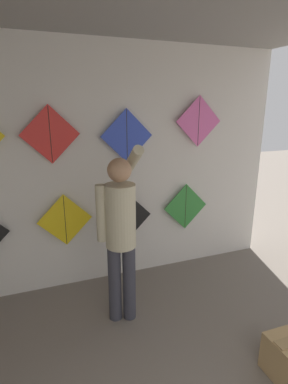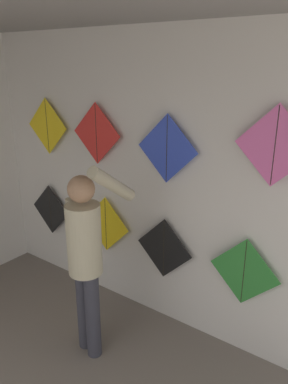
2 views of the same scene
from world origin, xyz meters
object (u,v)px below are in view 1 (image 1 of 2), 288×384
object	(u,v)px
kite_1	(65,220)
kite_6	(127,136)
kite_7	(199,121)
kite_3	(186,207)
shopkeeper	(120,227)
kite_5	(50,135)
kite_2	(127,217)

from	to	relation	value
kite_1	kite_6	xyz separation A→B (m)	(0.75, 0.00, 0.92)
kite_7	kite_3	bearing A→B (deg)	180.00
kite_3	kite_6	xyz separation A→B (m)	(-0.79, 0.00, 0.94)
kite_1	kite_3	xyz separation A→B (m)	(1.54, 0.00, -0.02)
kite_6	kite_7	bearing A→B (deg)	0.00
kite_6	kite_3	bearing A→B (deg)	0.00
kite_3	kite_6	world-z (taller)	kite_6
shopkeeper	kite_6	bearing A→B (deg)	81.54
kite_5	kite_7	distance (m)	1.76
kite_3	kite_2	bearing A→B (deg)	180.00
kite_5	kite_6	size ratio (longest dim) A/B	1.00
kite_3	kite_7	xyz separation A→B (m)	(0.13, 0.00, 1.09)
kite_5	kite_6	xyz separation A→B (m)	(0.83, 0.00, -0.04)
kite_2	kite_3	xyz separation A→B (m)	(0.80, 0.00, 0.03)
shopkeeper	kite_1	world-z (taller)	shopkeeper
kite_1	kite_2	bearing A→B (deg)	0.00
shopkeeper	kite_1	bearing A→B (deg)	134.84
shopkeeper	kite_7	size ratio (longest dim) A/B	2.89
kite_5	kite_7	xyz separation A→B (m)	(1.75, 0.00, 0.10)
kite_1	kite_7	distance (m)	1.98
kite_1	kite_6	distance (m)	1.19
kite_1	kite_6	bearing A→B (deg)	0.00
kite_5	kite_6	world-z (taller)	kite_5
kite_7	kite_2	bearing A→B (deg)	180.00
kite_6	kite_7	world-z (taller)	kite_7
kite_2	kite_5	bearing A→B (deg)	180.00
kite_3	shopkeeper	bearing A→B (deg)	-145.90
shopkeeper	kite_1	distance (m)	0.88
kite_7	kite_1	bearing A→B (deg)	180.00
kite_1	kite_2	size ratio (longest dim) A/B	1.00
kite_3	kite_6	distance (m)	1.23
kite_1	kite_2	world-z (taller)	kite_1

